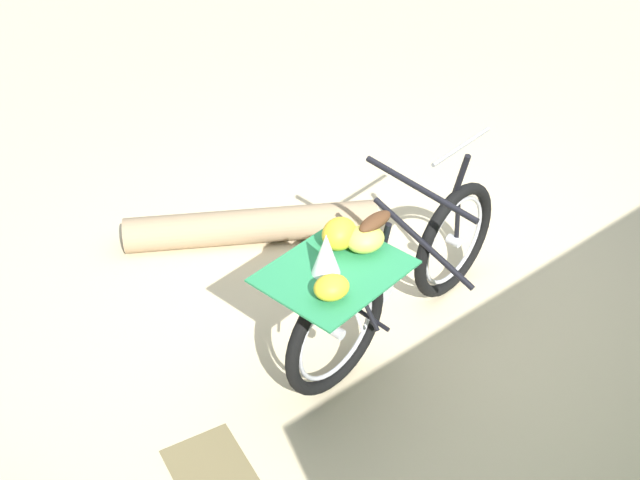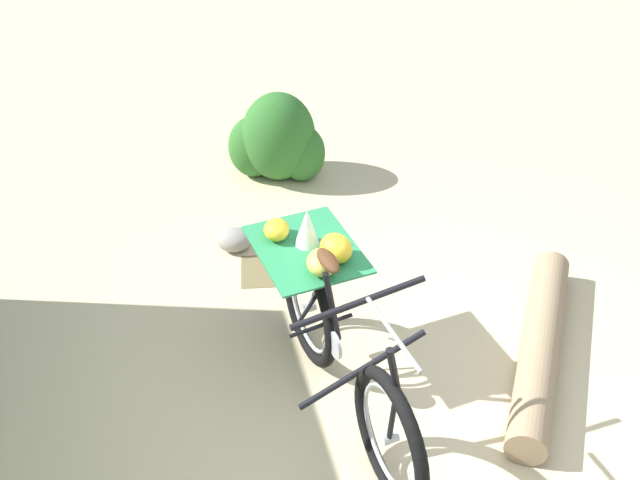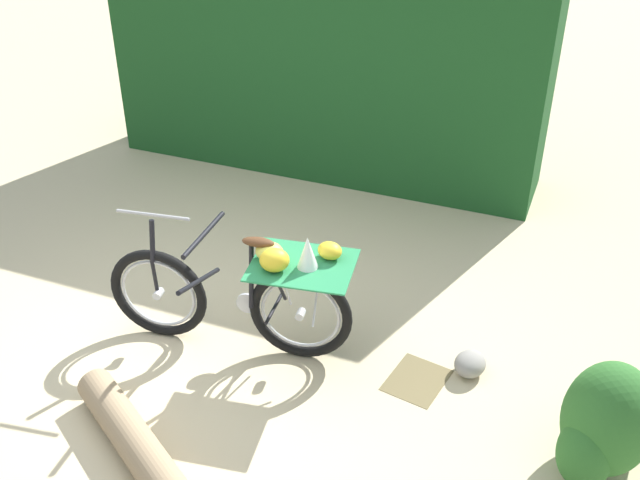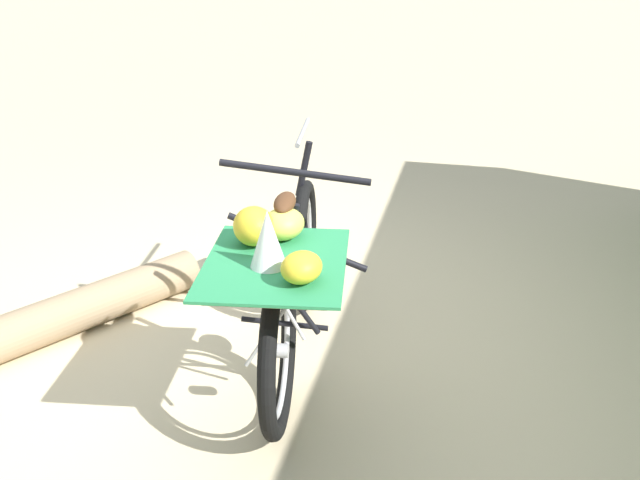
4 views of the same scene
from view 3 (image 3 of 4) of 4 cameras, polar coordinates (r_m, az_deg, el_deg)
name	(u,v)px [view 3 (image 3 of 4)]	position (r m, az deg, el deg)	size (l,w,h in m)	color
ground_plane	(195,357)	(5.44, -9.51, -8.82)	(60.00, 60.00, 0.00)	beige
foliage_hedge	(326,66)	(7.60, 0.45, 13.14)	(4.34, 0.90, 2.14)	#19471E
bicycle	(242,293)	(5.18, -5.97, -4.01)	(0.94, 1.78, 1.03)	black
fallen_log	(149,462)	(4.64, -12.96, -16.18)	(0.23, 0.23, 1.64)	#937A5B
shrub_cluster	(607,423)	(4.75, 21.11, -12.91)	(0.77, 0.53, 0.73)	#2D6628
path_stone	(470,364)	(5.29, 11.40, -9.25)	(0.25, 0.21, 0.16)	gray
leaf_litter_patch	(417,380)	(5.22, 7.40, -10.55)	(0.44, 0.36, 0.01)	olive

